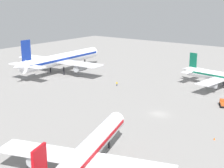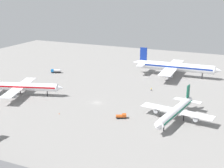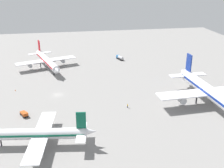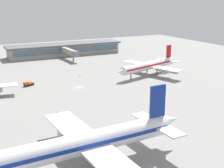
% 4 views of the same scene
% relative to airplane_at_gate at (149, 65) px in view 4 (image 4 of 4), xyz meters
% --- Properties ---
extents(ground, '(288.00, 288.00, 0.00)m').
position_rel_airplane_at_gate_xyz_m(ground, '(39.43, 6.04, -4.78)').
color(ground, gray).
extents(terminal_building, '(75.17, 16.00, 7.58)m').
position_rel_airplane_at_gate_xyz_m(terminal_building, '(19.17, -71.90, -0.92)').
color(terminal_building, '#9E9993').
rests_on(terminal_building, ground).
extents(airplane_at_gate, '(42.13, 34.55, 13.15)m').
position_rel_airplane_at_gate_xyz_m(airplane_at_gate, '(0.00, 0.00, 0.00)').
color(airplane_at_gate, white).
rests_on(airplane_at_gate, ground).
extents(airplane_taxiing, '(55.11, 44.19, 16.77)m').
position_rel_airplane_at_gate_xyz_m(airplane_taxiing, '(61.92, 68.42, 1.32)').
color(airplane_taxiing, white).
rests_on(airplane_taxiing, ground).
extents(pushback_tractor, '(4.79, 3.67, 1.90)m').
position_rel_airplane_at_gate_xyz_m(pushback_tractor, '(57.85, -6.62, -3.81)').
color(pushback_tractor, black).
rests_on(pushback_tractor, ground).
extents(ground_crew_worker, '(0.53, 0.53, 1.67)m').
position_rel_airplane_at_gate_xyz_m(ground_crew_worker, '(57.75, 34.56, -3.93)').
color(ground_crew_worker, '#1E2338').
rests_on(ground_crew_worker, ground).
extents(jet_bridge, '(4.09, 22.05, 6.74)m').
position_rel_airplane_at_gate_xyz_m(jet_bridge, '(22.14, -53.67, 0.36)').
color(jet_bridge, '#9E9993').
rests_on(jet_bridge, ground).
extents(safety_cone_near_gate, '(0.44, 0.44, 0.60)m').
position_rel_airplane_at_gate_xyz_m(safety_cone_near_gate, '(31.20, -13.69, -4.48)').
color(safety_cone_near_gate, '#EA590C').
rests_on(safety_cone_near_gate, ground).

